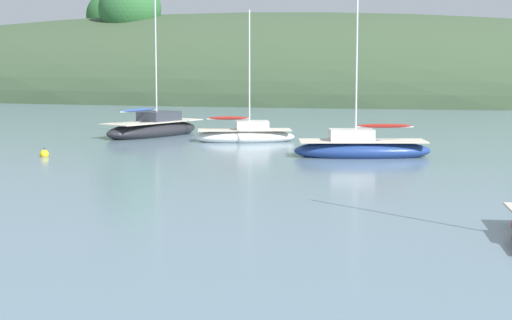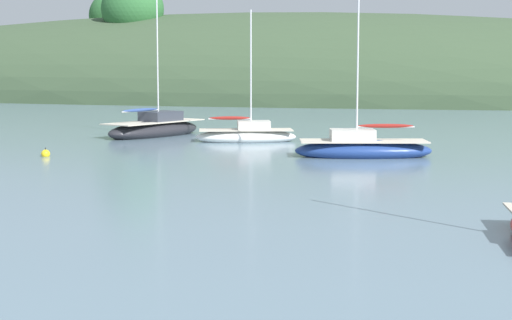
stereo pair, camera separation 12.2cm
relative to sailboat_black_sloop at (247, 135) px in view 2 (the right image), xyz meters
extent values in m
ellipsoid|color=#384C33|center=(-18.83, 54.79, -0.38)|extent=(150.00, 36.00, 22.19)
ellipsoid|color=#2D6633|center=(-36.70, 57.58, 10.86)|extent=(7.61, 6.92, 6.92)
ellipsoid|color=#2D6633|center=(-30.44, 49.46, 11.13)|extent=(8.01, 7.28, 7.28)
ellipsoid|color=white|center=(-0.04, -0.01, -0.11)|extent=(6.31, 3.96, 0.96)
cube|color=beige|center=(-0.04, -0.01, 0.32)|extent=(5.80, 3.64, 0.06)
cube|color=beige|center=(0.41, 0.15, 0.58)|extent=(2.25, 1.90, 0.53)
cylinder|color=silver|center=(0.24, 0.09, 3.83)|extent=(0.09, 0.09, 7.02)
cylinder|color=silver|center=(-0.94, -0.34, 0.97)|extent=(2.38, 0.93, 0.07)
ellipsoid|color=maroon|center=(-0.94, -0.34, 1.02)|extent=(2.33, 1.02, 0.20)
ellipsoid|color=#232328|center=(-6.79, 1.98, -0.03)|extent=(5.04, 8.23, 1.25)
cube|color=beige|center=(-6.79, 1.98, 0.53)|extent=(4.63, 7.57, 0.06)
cube|color=#333842|center=(-6.59, 2.57, 0.85)|extent=(2.44, 2.92, 0.64)
cylinder|color=silver|center=(-6.66, 2.35, 5.65)|extent=(0.09, 0.09, 10.24)
cylinder|color=silver|center=(-7.20, 0.80, 1.28)|extent=(1.13, 3.12, 0.07)
ellipsoid|color=#2D4784|center=(-7.20, 0.80, 1.33)|extent=(1.21, 3.04, 0.20)
ellipsoid|color=navy|center=(7.93, -6.04, -0.08)|extent=(7.14, 4.10, 1.08)
cube|color=beige|center=(7.93, -6.04, 0.41)|extent=(6.57, 3.77, 0.06)
cube|color=beige|center=(7.41, -6.19, 0.70)|extent=(2.50, 2.04, 0.58)
cylinder|color=silver|center=(7.60, -6.14, 4.52)|extent=(0.09, 0.09, 8.22)
cylinder|color=silver|center=(8.97, -5.74, 1.11)|extent=(2.75, 0.86, 0.07)
ellipsoid|color=maroon|center=(8.97, -5.74, 1.16)|extent=(2.68, 0.95, 0.20)
sphere|color=yellow|center=(-7.22, -10.40, -0.25)|extent=(0.44, 0.44, 0.44)
cylinder|color=black|center=(-7.22, -10.40, 0.02)|extent=(0.04, 0.04, 0.10)
camera|label=1|loc=(14.19, -45.99, 4.16)|focal=57.26mm
camera|label=2|loc=(14.31, -45.96, 4.16)|focal=57.26mm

